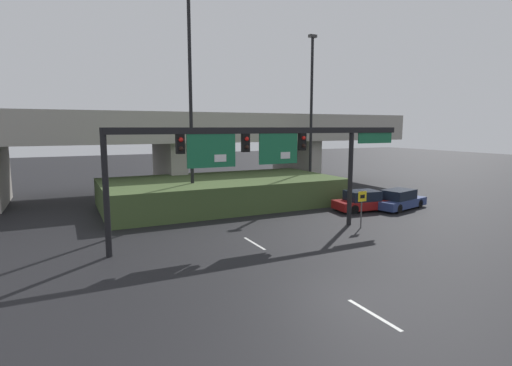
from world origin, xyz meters
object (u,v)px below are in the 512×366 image
(speed_limit_sign, at_px, (362,204))
(highway_light_pole_far, at_px, (191,99))
(signal_gantry, at_px, (263,148))
(parked_sedan_near_right, at_px, (363,201))
(highway_light_pole_near, at_px, (311,112))
(parked_sedan_mid_right, at_px, (399,200))

(speed_limit_sign, distance_m, highway_light_pole_far, 13.33)
(signal_gantry, height_order, parked_sedan_near_right, signal_gantry)
(speed_limit_sign, xyz_separation_m, highway_light_pole_near, (4.09, 11.60, 5.77))
(signal_gantry, height_order, highway_light_pole_far, highway_light_pole_far)
(parked_sedan_near_right, bearing_deg, highway_light_pole_far, 162.03)
(signal_gantry, bearing_deg, parked_sedan_near_right, 17.06)
(signal_gantry, distance_m, highway_light_pole_far, 8.68)
(speed_limit_sign, distance_m, highway_light_pole_near, 13.59)
(highway_light_pole_near, bearing_deg, parked_sedan_mid_right, -75.57)
(speed_limit_sign, bearing_deg, signal_gantry, 171.36)
(parked_sedan_mid_right, bearing_deg, speed_limit_sign, -167.11)
(highway_light_pole_far, bearing_deg, speed_limit_sign, -49.81)
(highway_light_pole_near, height_order, highway_light_pole_far, highway_light_pole_far)
(highway_light_pole_near, bearing_deg, highway_light_pole_far, -167.15)
(speed_limit_sign, height_order, parked_sedan_near_right, speed_limit_sign)
(signal_gantry, bearing_deg, speed_limit_sign, -8.64)
(speed_limit_sign, relative_size, parked_sedan_mid_right, 0.46)
(speed_limit_sign, distance_m, parked_sedan_near_right, 5.31)
(signal_gantry, bearing_deg, parked_sedan_mid_right, 10.25)
(highway_light_pole_near, distance_m, parked_sedan_mid_right, 10.92)
(highway_light_pole_near, relative_size, parked_sedan_near_right, 3.05)
(signal_gantry, bearing_deg, highway_light_pole_near, 46.33)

